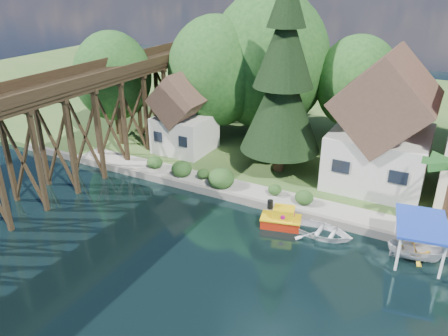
% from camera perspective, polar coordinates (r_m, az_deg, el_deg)
% --- Properties ---
extents(ground, '(140.00, 140.00, 0.00)m').
position_cam_1_polar(ground, '(27.99, -1.98, -12.37)').
color(ground, black).
rests_on(ground, ground).
extents(bank, '(140.00, 52.00, 0.50)m').
position_cam_1_polar(bank, '(56.98, 15.44, 6.63)').
color(bank, '#325321').
rests_on(bank, ground).
extents(seawall, '(60.00, 0.40, 0.62)m').
position_cam_1_polar(seawall, '(32.73, 11.26, -6.29)').
color(seawall, slate).
rests_on(seawall, ground).
extents(promenade, '(50.00, 2.60, 0.06)m').
position_cam_1_polar(promenade, '(33.34, 15.25, -5.68)').
color(promenade, gray).
rests_on(promenade, bank).
extents(trestle_bridge, '(4.12, 44.18, 9.30)m').
position_cam_1_polar(trestle_bridge, '(38.48, -19.25, 5.75)').
color(trestle_bridge, black).
rests_on(trestle_bridge, ground).
extents(house_left, '(7.64, 8.64, 11.02)m').
position_cam_1_polar(house_left, '(37.45, 20.00, 4.81)').
color(house_left, beige).
rests_on(house_left, bank).
extents(shed, '(5.09, 5.40, 7.85)m').
position_cam_1_polar(shed, '(42.58, -5.18, 6.59)').
color(shed, beige).
rests_on(shed, bank).
extents(bg_trees, '(49.90, 13.30, 10.57)m').
position_cam_1_polar(bg_trees, '(42.95, 13.64, 10.96)').
color(bg_trees, '#382314').
rests_on(bg_trees, bank).
extents(shrubs, '(15.76, 2.47, 1.70)m').
position_cam_1_polar(shrubs, '(36.24, -1.02, -0.98)').
color(shrubs, '#1F4217').
rests_on(shrubs, bank).
extents(conifer, '(6.87, 6.87, 16.92)m').
position_cam_1_polar(conifer, '(36.69, 7.74, 11.39)').
color(conifer, '#382314').
rests_on(conifer, bank).
extents(tugboat, '(3.12, 2.19, 2.05)m').
position_cam_1_polar(tugboat, '(31.54, 7.52, -6.62)').
color(tugboat, '#AB1F0B').
rests_on(tugboat, ground).
extents(boat_white_a, '(4.31, 3.15, 0.87)m').
position_cam_1_polar(boat_white_a, '(31.10, 12.74, -7.92)').
color(boat_white_a, white).
rests_on(boat_white_a, ground).
extents(boat_canopy, '(3.62, 4.68, 2.75)m').
position_cam_1_polar(boat_canopy, '(30.13, 23.95, -9.09)').
color(boat_canopy, silver).
rests_on(boat_canopy, ground).
extents(boat_yellow, '(3.20, 2.99, 1.36)m').
position_cam_1_polar(boat_yellow, '(30.68, 23.58, -9.50)').
color(boat_yellow, yellow).
rests_on(boat_yellow, ground).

